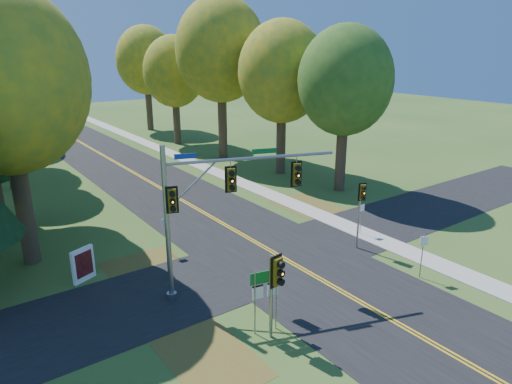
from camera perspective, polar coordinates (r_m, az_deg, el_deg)
ground at (r=24.13m, az=5.97°, el=-9.67°), size 160.00×160.00×0.00m
road_main at (r=24.12m, az=5.97°, el=-9.65°), size 8.00×160.00×0.02m
road_cross at (r=25.48m, az=2.96°, el=-8.00°), size 60.00×6.00×0.02m
centerline_left at (r=24.06m, az=5.79°, el=-9.68°), size 0.10×160.00×0.01m
centerline_right at (r=24.18m, az=6.15°, el=-9.55°), size 0.10×160.00×0.01m
sidewalk_east at (r=28.27m, az=15.47°, el=-5.91°), size 1.60×160.00×0.06m
leaf_patch_w_near at (r=24.06m, az=-12.53°, el=-10.10°), size 4.00×6.00×0.00m
leaf_patch_e at (r=32.41m, az=7.94°, el=-2.36°), size 3.50×8.00×0.00m
leaf_patch_w_far at (r=18.32m, az=-6.15°, el=-19.58°), size 3.00×5.00×0.00m
tree_w_a at (r=25.45m, az=-28.93°, el=12.04°), size 8.00×8.00×14.15m
tree_e_a at (r=35.89m, az=11.09°, el=13.42°), size 7.20×7.20×12.73m
tree_e_b at (r=40.45m, az=3.29°, el=14.69°), size 7.60×7.60×13.33m
tree_w_c at (r=40.69m, az=-29.38°, el=11.17°), size 6.80×6.80×11.91m
tree_e_c at (r=46.39m, az=-4.39°, el=17.26°), size 8.80×8.80×15.79m
tree_e_d at (r=54.22m, az=-10.17°, el=14.56°), size 7.00×7.00×12.32m
tree_e_e at (r=64.43m, az=-13.57°, el=15.68°), size 7.80×7.80×13.74m
traffic_mast at (r=20.15m, az=-5.66°, el=-1.00°), size 7.53×2.85×7.20m
east_signal_pole at (r=25.81m, az=13.04°, el=-0.90°), size 0.43×0.52×3.98m
ped_signal_pole at (r=17.57m, az=2.49°, el=-10.64°), size 0.58×0.67×3.67m
route_sign_cluster at (r=18.43m, az=1.19°, el=-11.93°), size 1.27×0.32×2.78m
info_kiosk at (r=24.18m, az=-20.80°, el=-8.49°), size 1.21×0.65×1.73m
reg_sign_e_north at (r=28.46m, az=13.03°, el=-2.65°), size 0.38×0.09×2.00m
reg_sign_e_south at (r=24.04m, az=20.15°, el=-6.66°), size 0.43×0.17×2.32m
reg_sign_w at (r=25.68m, az=-11.26°, el=-4.55°), size 0.41×0.06×2.15m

